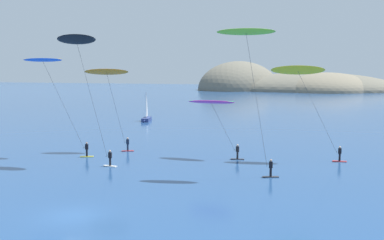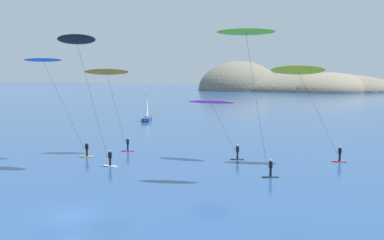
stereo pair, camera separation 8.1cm
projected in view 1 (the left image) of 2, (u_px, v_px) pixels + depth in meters
ground_plane at (73, 216)px, 32.85m from camera, size 600.00×600.00×0.00m
headland_island at (288, 90)px, 240.80m from camera, size 100.04×58.81×29.56m
sailboat_near at (146, 118)px, 94.26m from camera, size 2.78×5.92×5.70m
kitesurfer_lime at (248, 45)px, 43.85m from camera, size 5.90×2.27×13.78m
kitesurfer_magenta at (213, 106)px, 54.16m from camera, size 6.68×1.38×6.66m
kitesurfer_black at (79, 49)px, 49.62m from camera, size 6.71×1.63×13.68m
kitesurfer_blue at (47, 69)px, 55.14m from camera, size 8.28×2.43×11.39m
kitesurfer_yellow at (300, 76)px, 52.30m from camera, size 8.35×2.39×10.53m
kitesurfer_orange at (108, 77)px, 58.44m from camera, size 5.91×3.00×10.20m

